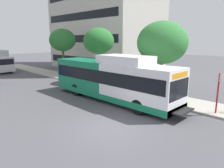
{
  "coord_description": "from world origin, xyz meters",
  "views": [
    {
      "loc": [
        -7.64,
        -7.54,
        4.75
      ],
      "look_at": [
        2.9,
        2.85,
        1.6
      ],
      "focal_mm": 33.18,
      "sensor_mm": 36.0,
      "label": 1
    }
  ],
  "objects_px": {
    "street_tree_far_block": "(63,40)",
    "bus_stop_sign_pole": "(218,90)",
    "transit_bus": "(112,79)",
    "street_tree_near_stop": "(162,43)",
    "street_tree_mid_block": "(99,41)"
  },
  "relations": [
    {
      "from": "transit_bus",
      "to": "bus_stop_sign_pole",
      "type": "xyz_separation_m",
      "value": [
        2.29,
        -7.18,
        -0.05
      ]
    },
    {
      "from": "transit_bus",
      "to": "bus_stop_sign_pole",
      "type": "distance_m",
      "value": 7.53
    },
    {
      "from": "street_tree_mid_block",
      "to": "street_tree_far_block",
      "type": "distance_m",
      "value": 7.75
    },
    {
      "from": "transit_bus",
      "to": "street_tree_far_block",
      "type": "relative_size",
      "value": 2.0
    },
    {
      "from": "street_tree_near_stop",
      "to": "street_tree_far_block",
      "type": "distance_m",
      "value": 15.5
    },
    {
      "from": "street_tree_mid_block",
      "to": "street_tree_far_block",
      "type": "height_order",
      "value": "street_tree_far_block"
    },
    {
      "from": "street_tree_near_stop",
      "to": "street_tree_far_block",
      "type": "relative_size",
      "value": 1.01
    },
    {
      "from": "transit_bus",
      "to": "street_tree_mid_block",
      "type": "bearing_deg",
      "value": 56.32
    },
    {
      "from": "street_tree_near_stop",
      "to": "street_tree_far_block",
      "type": "height_order",
      "value": "street_tree_near_stop"
    },
    {
      "from": "street_tree_mid_block",
      "to": "street_tree_near_stop",
      "type": "bearing_deg",
      "value": -88.67
    },
    {
      "from": "street_tree_near_stop",
      "to": "street_tree_mid_block",
      "type": "relative_size",
      "value": 1.04
    },
    {
      "from": "bus_stop_sign_pole",
      "to": "street_tree_far_block",
      "type": "distance_m",
      "value": 21.08
    },
    {
      "from": "street_tree_far_block",
      "to": "bus_stop_sign_pole",
      "type": "bearing_deg",
      "value": -95.38
    },
    {
      "from": "bus_stop_sign_pole",
      "to": "transit_bus",
      "type": "bearing_deg",
      "value": 107.67
    },
    {
      "from": "transit_bus",
      "to": "street_tree_near_stop",
      "type": "xyz_separation_m",
      "value": [
        4.07,
        -1.92,
        2.82
      ]
    }
  ]
}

